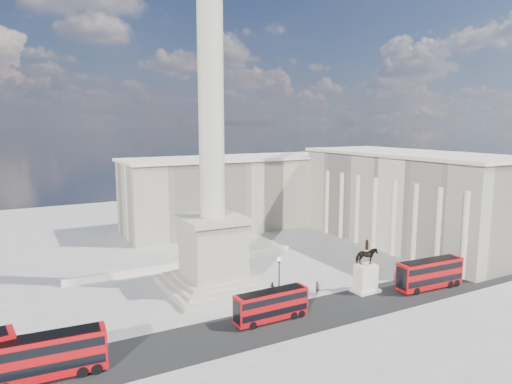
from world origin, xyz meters
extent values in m
plane|color=#9D9A95|center=(0.00, 0.00, 0.00)|extent=(180.00, 180.00, 0.00)
cube|color=black|center=(5.00, -10.00, 0.00)|extent=(120.00, 9.00, 0.01)
cube|color=#A99F8D|center=(0.00, 5.00, 0.50)|extent=(14.00, 14.00, 1.00)
cube|color=#A99F8D|center=(0.00, 5.00, 1.25)|extent=(12.00, 12.00, 0.50)
cube|color=#A99F8D|center=(0.00, 5.00, 1.75)|extent=(10.00, 10.00, 0.50)
cube|color=#A99F8D|center=(0.00, 5.00, 6.00)|extent=(8.00, 8.00, 8.00)
cube|color=#A99F8D|center=(0.00, 5.00, 10.40)|extent=(9.00, 9.00, 0.80)
cylinder|color=beige|center=(0.00, 5.00, 27.80)|extent=(3.60, 3.60, 34.00)
cube|color=beige|center=(0.00, 16.00, 0.55)|extent=(40.00, 0.60, 1.10)
cube|color=beige|center=(45.00, 10.00, 9.00)|extent=(18.00, 45.00, 18.00)
cube|color=beige|center=(45.00, 10.00, 18.30)|extent=(19.00, 46.00, 0.60)
cube|color=beige|center=(20.00, 40.00, 8.00)|extent=(50.00, 16.00, 16.00)
cube|color=beige|center=(20.00, 40.00, 16.30)|extent=(51.00, 17.00, 0.60)
cube|color=#B1090C|center=(-23.66, -10.10, 2.34)|extent=(11.00, 3.22, 4.00)
cube|color=black|center=(-23.66, -10.10, 1.63)|extent=(10.57, 3.25, 0.89)
cube|color=black|center=(-23.66, -10.10, 3.40)|extent=(10.57, 3.25, 0.89)
cube|color=black|center=(-23.66, -10.10, 4.37)|extent=(9.90, 2.90, 0.06)
cylinder|color=black|center=(-27.23, -9.85, 0.54)|extent=(1.26, 2.66, 1.09)
cylinder|color=black|center=(-20.63, -10.32, 0.54)|extent=(1.26, 2.66, 1.09)
cylinder|color=black|center=(-19.33, -10.41, 0.54)|extent=(1.26, 2.66, 1.09)
cube|color=#B1090C|center=(1.71, -9.10, 2.07)|extent=(9.61, 2.30, 3.53)
cube|color=black|center=(1.71, -9.10, 1.44)|extent=(9.23, 2.36, 0.78)
cube|color=black|center=(1.71, -9.10, 3.01)|extent=(9.23, 2.36, 0.78)
cube|color=black|center=(1.71, -9.10, 3.86)|extent=(8.65, 2.07, 0.05)
cylinder|color=black|center=(-1.45, -9.14, 0.48)|extent=(0.99, 2.31, 0.96)
cylinder|color=black|center=(4.39, -9.07, 0.48)|extent=(0.99, 2.31, 0.96)
cylinder|color=black|center=(5.54, -9.05, 0.48)|extent=(0.99, 2.31, 0.96)
cube|color=#B1090C|center=(27.91, -10.63, 2.34)|extent=(10.98, 3.09, 4.00)
cube|color=black|center=(27.91, -10.63, 1.63)|extent=(10.55, 3.12, 0.89)
cube|color=black|center=(27.91, -10.63, 3.41)|extent=(10.55, 3.12, 0.89)
cube|color=black|center=(27.91, -10.63, 4.37)|extent=(9.89, 2.78, 0.06)
cylinder|color=black|center=(24.33, -10.43, 0.54)|extent=(1.23, 2.65, 1.09)
cylinder|color=black|center=(30.95, -10.81, 0.54)|extent=(1.23, 2.65, 1.09)
cylinder|color=black|center=(32.25, -10.88, 0.54)|extent=(1.23, 2.65, 1.09)
cube|color=#B1090C|center=(43.96, -9.53, 2.44)|extent=(11.33, 2.76, 4.15)
cube|color=black|center=(43.96, -9.53, 1.69)|extent=(10.88, 2.82, 0.92)
cube|color=black|center=(43.96, -9.53, 3.54)|extent=(10.88, 2.82, 0.92)
cube|color=black|center=(43.96, -9.53, 4.54)|extent=(10.19, 2.49, 0.06)
cylinder|color=black|center=(40.24, -9.60, 0.56)|extent=(1.18, 2.70, 1.13)
cylinder|color=black|center=(47.12, -9.47, 0.56)|extent=(1.18, 2.70, 1.13)
cylinder|color=black|center=(48.47, -9.45, 0.56)|extent=(1.18, 2.70, 1.13)
cylinder|color=black|center=(-27.43, -8.29, 0.60)|extent=(1.53, 2.99, 1.21)
cylinder|color=black|center=(5.64, -4.47, 0.24)|extent=(0.43, 0.43, 0.49)
cylinder|color=black|center=(5.64, -4.47, 2.91)|extent=(0.16, 0.16, 5.82)
cylinder|color=black|center=(5.64, -4.47, 5.73)|extent=(0.29, 0.29, 0.29)
sphere|color=silver|center=(5.64, -4.47, 6.06)|extent=(0.54, 0.54, 0.54)
cube|color=beige|center=(18.73, -7.11, 0.23)|extent=(3.72, 2.79, 0.46)
cube|color=beige|center=(18.73, -7.11, 2.04)|extent=(2.97, 2.04, 4.09)
imported|color=black|center=(18.73, -7.11, 5.34)|extent=(3.26, 2.46, 2.51)
cylinder|color=black|center=(18.73, -7.11, 6.90)|extent=(0.46, 0.46, 1.11)
sphere|color=black|center=(18.73, -7.11, 7.65)|extent=(0.33, 0.33, 0.33)
cylinder|color=#332319|center=(39.81, -0.58, 4.09)|extent=(0.33, 0.33, 8.18)
cylinder|color=#332319|center=(38.96, 3.27, 3.21)|extent=(0.30, 0.30, 6.41)
cylinder|color=#332319|center=(42.12, 8.67, 3.26)|extent=(0.28, 0.28, 6.52)
imported|color=black|center=(11.90, -4.72, 0.97)|extent=(0.76, 0.56, 1.95)
imported|color=black|center=(34.38, -6.50, 0.76)|extent=(0.86, 0.75, 1.51)
imported|color=black|center=(6.29, -1.60, 0.93)|extent=(0.58, 1.14, 1.86)
camera|label=1|loc=(-25.44, -55.30, 24.23)|focal=32.00mm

